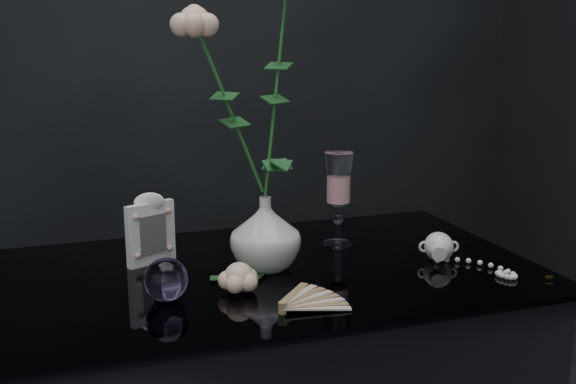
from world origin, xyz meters
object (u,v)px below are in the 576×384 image
object	(u,v)px
wine_glass	(338,200)
picture_frame	(150,228)
vase	(265,233)
pearl_jar	(439,245)
loose_rose	(239,277)
paperweight	(166,279)

from	to	relation	value
wine_glass	picture_frame	xyz separation A→B (m)	(-0.38, 0.01, -0.03)
vase	picture_frame	distance (m)	0.22
pearl_jar	loose_rose	bearing A→B (deg)	-156.80
loose_rose	pearl_jar	size ratio (longest dim) A/B	0.75
vase	picture_frame	size ratio (longest dim) A/B	0.99
picture_frame	pearl_jar	world-z (taller)	picture_frame
wine_glass	picture_frame	world-z (taller)	wine_glass
wine_glass	paperweight	size ratio (longest dim) A/B	2.70
picture_frame	paperweight	size ratio (longest dim) A/B	1.92
vase	wine_glass	world-z (taller)	wine_glass
vase	picture_frame	bearing A→B (deg)	153.23
wine_glass	picture_frame	distance (m)	0.38
vase	paperweight	distance (m)	0.22
vase	paperweight	world-z (taller)	vase
paperweight	loose_rose	world-z (taller)	paperweight
paperweight	loose_rose	xyz separation A→B (m)	(0.12, -0.00, -0.01)
vase	pearl_jar	distance (m)	0.34
vase	wine_glass	size ratio (longest dim) A/B	0.70
picture_frame	pearl_jar	xyz separation A→B (m)	(0.53, -0.16, -0.04)
wine_glass	pearl_jar	distance (m)	0.22
paperweight	loose_rose	bearing A→B (deg)	-1.03
wine_glass	paperweight	xyz separation A→B (m)	(-0.38, -0.19, -0.06)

